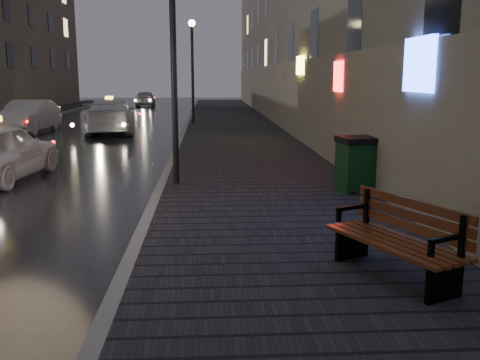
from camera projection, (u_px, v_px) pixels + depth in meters
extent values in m
cube|color=black|center=(233.00, 126.00, 27.34)|extent=(4.60, 58.00, 0.15)
cube|color=slate|center=(186.00, 127.00, 27.19)|extent=(0.20, 58.00, 0.15)
cube|color=slate|center=(7.00, 128.00, 26.66)|extent=(0.20, 58.00, 0.15)
cube|color=#605B54|center=(286.00, 6.00, 30.21)|extent=(1.80, 50.00, 13.00)
cube|color=#6B6051|center=(6.00, 39.00, 42.89)|extent=(6.00, 22.00, 11.00)
cylinder|color=black|center=(174.00, 74.00, 12.03)|extent=(0.14, 0.14, 5.00)
cylinder|color=black|center=(193.00, 75.00, 27.70)|extent=(0.14, 0.14, 5.00)
sphere|color=#FFD88C|center=(192.00, 23.00, 27.20)|extent=(0.36, 0.36, 0.36)
cube|color=black|center=(445.00, 282.00, 5.94)|extent=(0.51, 0.28, 0.42)
cube|color=black|center=(462.00, 247.00, 5.97)|extent=(0.08, 0.08, 0.74)
cube|color=black|center=(444.00, 239.00, 5.81)|extent=(0.43, 0.23, 0.05)
cube|color=black|center=(352.00, 243.00, 7.32)|extent=(0.51, 0.28, 0.42)
cube|color=black|center=(366.00, 215.00, 7.35)|extent=(0.08, 0.08, 0.74)
cube|color=black|center=(350.00, 208.00, 7.20)|extent=(0.43, 0.23, 0.05)
cube|color=#481A0F|center=(395.00, 242.00, 6.58)|extent=(1.38, 2.01, 0.04)
cube|color=#481A0F|center=(411.00, 215.00, 6.64)|extent=(0.82, 1.76, 0.42)
cube|color=black|center=(357.00, 167.00, 11.52)|extent=(0.82, 0.82, 1.06)
cube|color=black|center=(358.00, 140.00, 11.40)|extent=(0.89, 0.89, 0.13)
imported|color=#A0A0A8|center=(28.00, 116.00, 24.98)|extent=(1.85, 4.64, 1.50)
imported|color=silver|center=(110.00, 116.00, 24.75)|extent=(2.80, 5.59, 1.56)
imported|color=gray|center=(145.00, 99.00, 46.11)|extent=(1.80, 4.05, 1.35)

